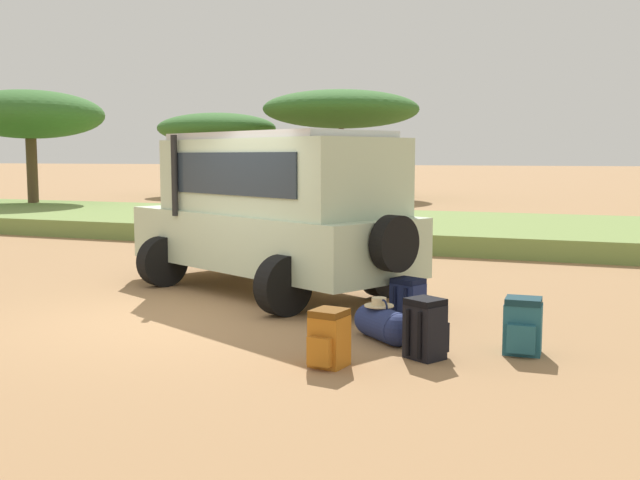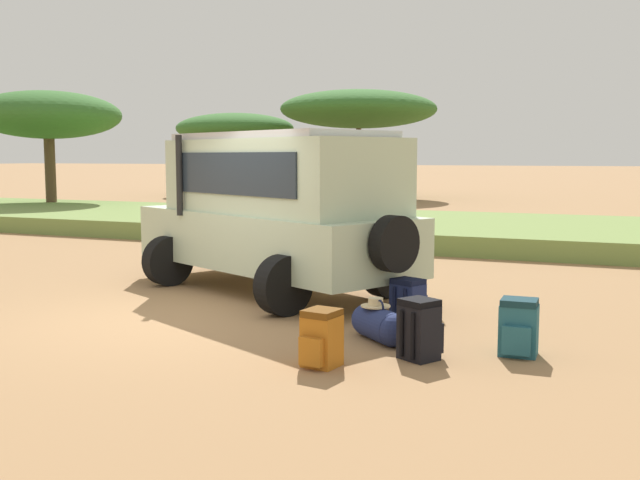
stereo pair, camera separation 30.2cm
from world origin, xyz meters
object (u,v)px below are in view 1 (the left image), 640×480
object	(u,v)px
backpack_outermost	(409,298)
backpack_cluster_center	(426,329)
backpack_beside_front_wheel	(329,339)
duffel_bag_low_black_case	(383,324)
backpack_near_rear_wheel	(523,327)
acacia_tree_far_left	(217,129)
safari_vehicle	(273,209)
acacia_tree_left_mid	(30,115)
acacia_tree_centre_back	(341,110)

from	to	relation	value
backpack_outermost	backpack_cluster_center	bearing A→B (deg)	-69.81
backpack_beside_front_wheel	duffel_bag_low_black_case	world-z (taller)	backpack_beside_front_wheel
backpack_near_rear_wheel	acacia_tree_far_left	size ratio (longest dim) A/B	0.09
safari_vehicle	backpack_cluster_center	world-z (taller)	safari_vehicle
backpack_near_rear_wheel	acacia_tree_far_left	world-z (taller)	acacia_tree_far_left
backpack_outermost	acacia_tree_left_mid	world-z (taller)	acacia_tree_left_mid
backpack_beside_front_wheel	backpack_near_rear_wheel	world-z (taller)	backpack_near_rear_wheel
backpack_beside_front_wheel	duffel_bag_low_black_case	size ratio (longest dim) A/B	0.70
safari_vehicle	acacia_tree_left_mid	size ratio (longest dim) A/B	1.00
backpack_cluster_center	backpack_outermost	world-z (taller)	backpack_cluster_center
acacia_tree_far_left	acacia_tree_centre_back	distance (m)	7.26
duffel_bag_low_black_case	backpack_outermost	bearing A→B (deg)	92.31
safari_vehicle	backpack_cluster_center	xyz separation A→B (m)	(3.10, -2.85, -0.99)
safari_vehicle	backpack_beside_front_wheel	bearing A→B (deg)	-57.06
backpack_near_rear_wheel	acacia_tree_far_left	distance (m)	33.64
duffel_bag_low_black_case	acacia_tree_left_mid	xyz separation A→B (m)	(-16.95, 12.94, 3.33)
backpack_outermost	duffel_bag_low_black_case	bearing A→B (deg)	-87.69
backpack_beside_front_wheel	acacia_tree_far_left	world-z (taller)	acacia_tree_far_left
backpack_outermost	acacia_tree_centre_back	size ratio (longest dim) A/B	0.06
backpack_cluster_center	acacia_tree_far_left	xyz separation A→B (m)	(-18.30, 27.97, 3.24)
backpack_cluster_center	backpack_near_rear_wheel	world-z (taller)	backpack_cluster_center
safari_vehicle	acacia_tree_centre_back	world-z (taller)	acacia_tree_centre_back
backpack_near_rear_wheel	acacia_tree_left_mid	xyz separation A→B (m)	(-18.49, 12.95, 3.23)
duffel_bag_low_black_case	acacia_tree_centre_back	size ratio (longest dim) A/B	0.10
backpack_near_rear_wheel	backpack_outermost	size ratio (longest dim) A/B	1.16
backpack_cluster_center	acacia_tree_left_mid	distance (m)	22.40
backpack_near_rear_wheel	duffel_bag_low_black_case	distance (m)	1.54
backpack_beside_front_wheel	backpack_outermost	distance (m)	2.51
backpack_beside_front_wheel	backpack_outermost	size ratio (longest dim) A/B	1.11
backpack_beside_front_wheel	safari_vehicle	bearing A→B (deg)	122.94
safari_vehicle	acacia_tree_far_left	world-z (taller)	acacia_tree_far_left
safari_vehicle	acacia_tree_left_mid	bearing A→B (deg)	143.68
backpack_beside_front_wheel	backpack_outermost	bearing A→B (deg)	86.66
backpack_near_rear_wheel	acacia_tree_centre_back	bearing A→B (deg)	113.88
backpack_beside_front_wheel	acacia_tree_far_left	size ratio (longest dim) A/B	0.09
safari_vehicle	acacia_tree_left_mid	distance (m)	18.11
acacia_tree_left_mid	safari_vehicle	bearing A→B (deg)	-36.32
acacia_tree_far_left	backpack_cluster_center	bearing A→B (deg)	-56.80
safari_vehicle	duffel_bag_low_black_case	size ratio (longest dim) A/B	6.51
safari_vehicle	backpack_near_rear_wheel	world-z (taller)	safari_vehicle
duffel_bag_low_black_case	acacia_tree_centre_back	bearing A→B (deg)	111.11
backpack_beside_front_wheel	backpack_near_rear_wheel	distance (m)	2.11
safari_vehicle	backpack_outermost	distance (m)	2.82
acacia_tree_far_left	acacia_tree_left_mid	world-z (taller)	acacia_tree_left_mid
safari_vehicle	backpack_cluster_center	distance (m)	4.32
acacia_tree_left_mid	backpack_beside_front_wheel	bearing A→B (deg)	-40.18
backpack_cluster_center	backpack_outermost	bearing A→B (deg)	110.19
safari_vehicle	acacia_tree_far_left	xyz separation A→B (m)	(-15.21, 25.12, 2.26)
acacia_tree_far_left	backpack_near_rear_wheel	bearing A→B (deg)	-54.98
acacia_tree_left_mid	acacia_tree_centre_back	size ratio (longest dim) A/B	0.65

